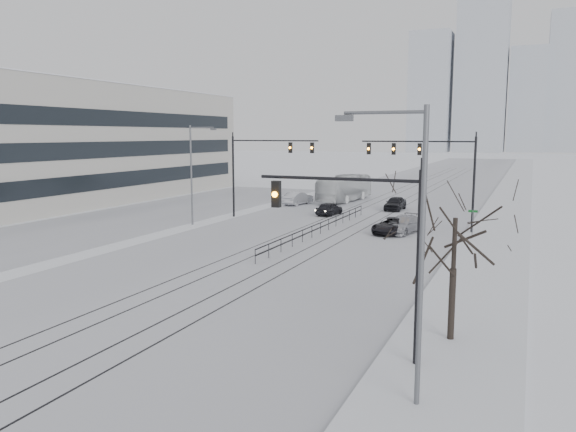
# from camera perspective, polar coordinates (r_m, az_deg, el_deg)

# --- Properties ---
(ground) EXTENTS (500.00, 500.00, 0.00)m
(ground) POSITION_cam_1_polar(r_m,az_deg,el_deg) (22.07, -25.64, -14.30)
(ground) COLOR white
(ground) RESTS_ON ground
(road) EXTENTS (22.00, 260.00, 0.02)m
(road) POSITION_cam_1_polar(r_m,az_deg,el_deg) (75.22, 11.24, 1.88)
(road) COLOR silver
(road) RESTS_ON ground
(sidewalk_east) EXTENTS (5.00, 260.00, 0.16)m
(sidewalk_east) POSITION_cam_1_polar(r_m,az_deg,el_deg) (73.57, 21.56, 1.38)
(sidewalk_east) COLOR silver
(sidewalk_east) RESTS_ON ground
(curb) EXTENTS (0.10, 260.00, 0.12)m
(curb) POSITION_cam_1_polar(r_m,az_deg,el_deg) (73.69, 19.66, 1.47)
(curb) COLOR gray
(curb) RESTS_ON ground
(parking_strip) EXTENTS (14.00, 60.00, 0.03)m
(parking_strip) POSITION_cam_1_polar(r_m,az_deg,el_deg) (60.49, -13.04, 0.31)
(parking_strip) COLOR silver
(parking_strip) RESTS_ON ground
(tram_rails) EXTENTS (5.30, 180.00, 0.01)m
(tram_rails) POSITION_cam_1_polar(r_m,az_deg,el_deg) (55.98, 6.86, -0.16)
(tram_rails) COLOR black
(tram_rails) RESTS_ON ground
(office_building) EXTENTS (20.20, 62.20, 14.11)m
(office_building) POSITION_cam_1_polar(r_m,az_deg,el_deg) (72.13, -24.87, 6.63)
(office_building) COLOR #A9A69F
(office_building) RESTS_ON ground
(skyline) EXTENTS (96.00, 48.00, 72.00)m
(skyline) POSITION_cam_1_polar(r_m,az_deg,el_deg) (287.80, 21.78, 12.17)
(skyline) COLOR #A8AFB9
(skyline) RESTS_ON ground
(traffic_mast_near) EXTENTS (6.10, 0.37, 7.00)m
(traffic_mast_near) POSITION_cam_1_polar(r_m,az_deg,el_deg) (20.06, 8.70, -2.18)
(traffic_mast_near) COLOR black
(traffic_mast_near) RESTS_ON ground
(traffic_mast_ne) EXTENTS (9.60, 0.37, 8.00)m
(traffic_mast_ne) POSITION_cam_1_polar(r_m,az_deg,el_deg) (48.75, 14.51, 5.17)
(traffic_mast_ne) COLOR black
(traffic_mast_ne) RESTS_ON ground
(traffic_mast_nw) EXTENTS (9.10, 0.37, 8.00)m
(traffic_mast_nw) POSITION_cam_1_polar(r_m,az_deg,el_deg) (54.83, -2.86, 5.54)
(traffic_mast_nw) COLOR black
(traffic_mast_nw) RESTS_ON ground
(street_light_east) EXTENTS (2.73, 0.25, 9.00)m
(street_light_east) POSITION_cam_1_polar(r_m,az_deg,el_deg) (16.65, 12.47, -2.16)
(street_light_east) COLOR #595B60
(street_light_east) RESTS_ON ground
(street_light_west) EXTENTS (2.73, 0.25, 9.00)m
(street_light_west) POSITION_cam_1_polar(r_m,az_deg,el_deg) (51.46, -9.53, 4.86)
(street_light_west) COLOR #595B60
(street_light_west) RESTS_ON ground
(bare_tree) EXTENTS (4.40, 4.40, 6.10)m
(bare_tree) POSITION_cam_1_polar(r_m,az_deg,el_deg) (22.55, 16.60, -1.47)
(bare_tree) COLOR black
(bare_tree) RESTS_ON ground
(median_fence) EXTENTS (0.06, 24.00, 1.00)m
(median_fence) POSITION_cam_1_polar(r_m,az_deg,el_deg) (46.52, 3.33, -1.20)
(median_fence) COLOR black
(median_fence) RESTS_ON ground
(street_sign) EXTENTS (0.70, 0.06, 2.40)m
(street_sign) POSITION_cam_1_polar(r_m,az_deg,el_deg) (45.74, 18.24, -0.40)
(street_sign) COLOR #595B60
(street_sign) RESTS_ON ground
(sedan_sb_inner) EXTENTS (1.98, 4.07, 1.34)m
(sedan_sb_inner) POSITION_cam_1_polar(r_m,az_deg,el_deg) (57.49, 4.21, 0.75)
(sedan_sb_inner) COLOR black
(sedan_sb_inner) RESTS_ON ground
(sedan_sb_outer) EXTENTS (2.33, 4.80, 1.52)m
(sedan_sb_outer) POSITION_cam_1_polar(r_m,az_deg,el_deg) (65.88, 0.99, 1.81)
(sedan_sb_outer) COLOR silver
(sedan_sb_outer) RESTS_ON ground
(sedan_nb_front) EXTENTS (2.89, 5.02, 1.32)m
(sedan_nb_front) POSITION_cam_1_polar(r_m,az_deg,el_deg) (47.39, 10.51, -0.99)
(sedan_nb_front) COLOR black
(sedan_nb_front) RESTS_ON ground
(sedan_nb_right) EXTENTS (3.03, 5.32, 1.45)m
(sedan_nb_right) POSITION_cam_1_polar(r_m,az_deg,el_deg) (47.79, 11.59, -0.86)
(sedan_nb_right) COLOR #A4A5AC
(sedan_nb_right) RESTS_ON ground
(sedan_nb_far) EXTENTS (1.85, 4.40, 1.49)m
(sedan_nb_far) POSITION_cam_1_polar(r_m,az_deg,el_deg) (62.20, 10.84, 1.26)
(sedan_nb_far) COLOR black
(sedan_nb_far) RESTS_ON ground
(box_truck) EXTENTS (3.75, 11.59, 3.17)m
(box_truck) POSITION_cam_1_polar(r_m,az_deg,el_deg) (69.47, 5.77, 2.79)
(box_truck) COLOR silver
(box_truck) RESTS_ON ground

